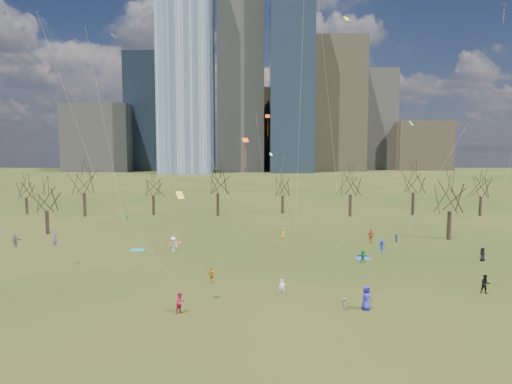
{
  "coord_description": "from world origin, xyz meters",
  "views": [
    {
      "loc": [
        0.06,
        -42.66,
        12.18
      ],
      "look_at": [
        0.0,
        12.0,
        7.0
      ],
      "focal_mm": 32.0,
      "sensor_mm": 36.0,
      "label": 1
    }
  ],
  "objects_px": {
    "blanket_teal": "(137,250)",
    "person_0": "(366,298)",
    "blanket_crimson": "(175,243)",
    "person_1": "(282,288)",
    "blanket_navy": "(363,259)",
    "person_2": "(180,303)",
    "person_4": "(212,275)"
  },
  "relations": [
    {
      "from": "blanket_crimson",
      "to": "person_1",
      "type": "xyz_separation_m",
      "value": [
        12.74,
        -21.77,
        0.72
      ]
    },
    {
      "from": "blanket_crimson",
      "to": "person_2",
      "type": "relative_size",
      "value": 0.99
    },
    {
      "from": "blanket_teal",
      "to": "person_4",
      "type": "xyz_separation_m",
      "value": [
        10.32,
        -13.57,
        0.72
      ]
    },
    {
      "from": "blanket_crimson",
      "to": "person_1",
      "type": "relative_size",
      "value": 1.08
    },
    {
      "from": "blanket_teal",
      "to": "blanket_crimson",
      "type": "bearing_deg",
      "value": 49.23
    },
    {
      "from": "blanket_navy",
      "to": "blanket_crimson",
      "type": "relative_size",
      "value": 1.0
    },
    {
      "from": "blanket_crimson",
      "to": "person_0",
      "type": "relative_size",
      "value": 0.85
    },
    {
      "from": "person_1",
      "to": "person_2",
      "type": "distance_m",
      "value": 8.66
    },
    {
      "from": "blanket_navy",
      "to": "person_4",
      "type": "xyz_separation_m",
      "value": [
        -15.95,
        -9.25,
        0.72
      ]
    },
    {
      "from": "blanket_teal",
      "to": "blanket_crimson",
      "type": "xyz_separation_m",
      "value": [
        3.76,
        4.36,
        0.0
      ]
    },
    {
      "from": "person_2",
      "to": "blanket_teal",
      "type": "bearing_deg",
      "value": 60.73
    },
    {
      "from": "blanket_navy",
      "to": "person_2",
      "type": "relative_size",
      "value": 0.99
    },
    {
      "from": "blanket_teal",
      "to": "person_4",
      "type": "height_order",
      "value": "person_4"
    },
    {
      "from": "blanket_teal",
      "to": "person_0",
      "type": "relative_size",
      "value": 0.85
    },
    {
      "from": "blanket_crimson",
      "to": "person_4",
      "type": "height_order",
      "value": "person_4"
    },
    {
      "from": "person_4",
      "to": "blanket_navy",
      "type": "bearing_deg",
      "value": -110.55
    },
    {
      "from": "blanket_teal",
      "to": "person_0",
      "type": "distance_m",
      "value": 30.64
    },
    {
      "from": "blanket_navy",
      "to": "person_2",
      "type": "xyz_separation_m",
      "value": [
        -17.54,
        -16.92,
        0.8
      ]
    },
    {
      "from": "blanket_teal",
      "to": "person_2",
      "type": "height_order",
      "value": "person_2"
    },
    {
      "from": "blanket_navy",
      "to": "blanket_teal",
      "type": "bearing_deg",
      "value": 170.67
    },
    {
      "from": "blanket_navy",
      "to": "person_1",
      "type": "distance_m",
      "value": 16.35
    },
    {
      "from": "blanket_navy",
      "to": "person_4",
      "type": "distance_m",
      "value": 18.45
    },
    {
      "from": "blanket_navy",
      "to": "person_2",
      "type": "distance_m",
      "value": 24.38
    },
    {
      "from": "person_2",
      "to": "person_0",
      "type": "bearing_deg",
      "value": -48.76
    },
    {
      "from": "blanket_navy",
      "to": "person_4",
      "type": "bearing_deg",
      "value": -149.88
    },
    {
      "from": "person_1",
      "to": "blanket_navy",
      "type": "bearing_deg",
      "value": 39.74
    },
    {
      "from": "blanket_crimson",
      "to": "person_4",
      "type": "distance_m",
      "value": 19.11
    },
    {
      "from": "blanket_teal",
      "to": "blanket_crimson",
      "type": "height_order",
      "value": "same"
    },
    {
      "from": "blanket_teal",
      "to": "person_1",
      "type": "height_order",
      "value": "person_1"
    },
    {
      "from": "person_0",
      "to": "person_4",
      "type": "xyz_separation_m",
      "value": [
        -12.39,
        6.97,
        -0.2
      ]
    },
    {
      "from": "person_1",
      "to": "person_2",
      "type": "bearing_deg",
      "value": -167.27
    },
    {
      "from": "blanket_navy",
      "to": "person_1",
      "type": "relative_size",
      "value": 1.08
    }
  ]
}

